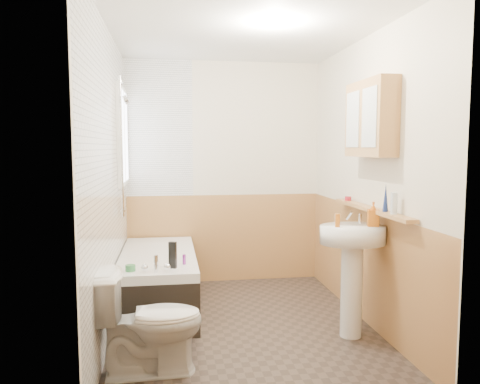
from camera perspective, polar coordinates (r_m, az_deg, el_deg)
name	(u,v)px	position (r m, az deg, el deg)	size (l,w,h in m)	color
floor	(243,325)	(4.23, 0.32, -15.92)	(2.80, 2.80, 0.00)	#2F2621
ceiling	(243,30)	(4.05, 0.34, 19.16)	(2.80, 2.80, 0.00)	white
wall_back	(224,173)	(5.34, -2.02, 2.34)	(2.20, 0.02, 2.50)	beige
wall_front	(283,201)	(2.57, 5.21, -1.04)	(2.20, 0.02, 2.50)	beige
wall_left	(107,183)	(3.93, -15.88, 1.02)	(0.02, 2.80, 2.50)	beige
wall_right	(367,181)	(4.26, 15.24, 1.36)	(0.02, 2.80, 2.50)	beige
wainscot_right	(363,264)	(4.37, 14.73, -8.50)	(0.01, 2.80, 1.00)	tan
wainscot_front	(281,331)	(2.78, 4.96, -16.57)	(2.20, 0.01, 1.00)	tan
wainscot_back	(224,238)	(5.41, -1.97, -5.63)	(2.20, 0.01, 1.00)	tan
tile_cladding_left	(110,183)	(3.93, -15.56, 1.02)	(0.01, 2.80, 2.50)	white
tile_return_back	(158,128)	(5.28, -9.92, 7.65)	(0.75, 0.01, 1.50)	white
window	(123,136)	(4.86, -14.03, 6.59)	(0.03, 0.79, 0.99)	white
bathtub	(158,279)	(4.63, -9.91, -10.43)	(0.70, 1.58, 0.67)	black
shower_riser	(122,136)	(4.51, -14.13, 6.67)	(0.11, 0.09, 1.31)	silver
toilet	(149,322)	(3.36, -10.98, -15.29)	(0.41, 0.73, 0.71)	white
sink	(352,258)	(3.92, 13.52, -7.81)	(0.53, 0.43, 1.03)	white
pine_shelf	(371,209)	(4.03, 15.65, -2.03)	(0.10, 1.36, 0.03)	tan
medicine_cabinet	(370,119)	(3.99, 15.61, 8.60)	(0.17, 0.68, 0.62)	tan
foam_can	(394,203)	(3.66, 18.26, -1.32)	(0.05, 0.05, 0.16)	silver
green_bottle	(386,198)	(3.78, 17.33, -0.66)	(0.04, 0.04, 0.22)	navy
black_jar	(348,199)	(4.49, 13.03, -0.79)	(0.06, 0.06, 0.04)	maroon
soap_bottle	(373,221)	(3.88, 15.91, -3.37)	(0.09, 0.20, 0.09)	orange
clear_bottle	(338,220)	(3.77, 11.81, -3.41)	(0.04, 0.04, 0.11)	orange
blue_gel	(173,255)	(3.97, -8.21, -7.61)	(0.06, 0.04, 0.22)	black
cream_jar	(130,268)	(3.96, -13.22, -9.01)	(0.08, 0.08, 0.05)	#388447
orange_bottle	(184,259)	(4.10, -6.82, -8.17)	(0.03, 0.03, 0.08)	purple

